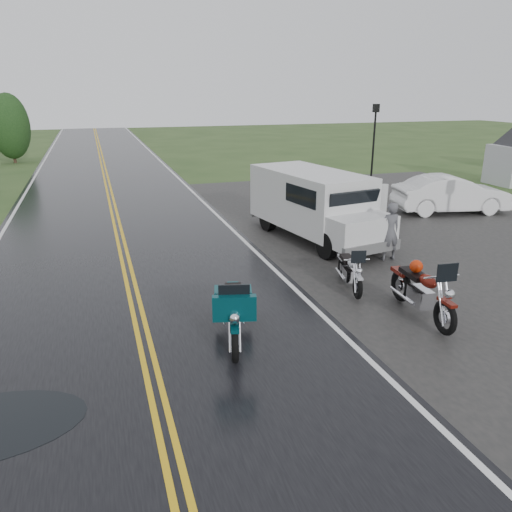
{
  "coord_description": "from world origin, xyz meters",
  "views": [
    {
      "loc": [
        -0.61,
        -8.5,
        4.69
      ],
      "look_at": [
        2.8,
        2.0,
        1.0
      ],
      "focal_mm": 35.0,
      "sensor_mm": 36.0,
      "label": 1
    }
  ],
  "objects": [
    {
      "name": "van_white",
      "position": [
        5.58,
        3.91,
        1.13
      ],
      "size": [
        3.11,
        6.02,
        2.25
      ],
      "primitive_type": null,
      "rotation": [
        0.0,
        0.0,
        0.17
      ],
      "color": "silver",
      "rests_on": "ground"
    },
    {
      "name": "road",
      "position": [
        0.0,
        10.0,
        0.02
      ],
      "size": [
        8.0,
        100.0,
        0.04
      ],
      "primitive_type": "cube",
      "color": "black",
      "rests_on": "ground"
    },
    {
      "name": "sedan_white",
      "position": [
        12.75,
        7.64,
        0.73
      ],
      "size": [
        4.67,
        2.4,
        1.47
      ],
      "primitive_type": "imported",
      "rotation": [
        0.0,
        0.0,
        1.37
      ],
      "color": "silver",
      "rests_on": "ground"
    },
    {
      "name": "motorcycle_teal",
      "position": [
        1.47,
        -0.87,
        0.71
      ],
      "size": [
        1.45,
        2.56,
        1.43
      ],
      "primitive_type": null,
      "rotation": [
        0.0,
        0.0,
        -0.25
      ],
      "color": "#05363C",
      "rests_on": "ground"
    },
    {
      "name": "tree_left_far",
      "position": [
        -5.6,
        28.76,
        1.94
      ],
      "size": [
        2.52,
        2.52,
        3.88
      ],
      "primitive_type": null,
      "color": "#1E3D19",
      "rests_on": "ground"
    },
    {
      "name": "parking_pad",
      "position": [
        11.0,
        5.0,
        0.01
      ],
      "size": [
        14.0,
        24.0,
        0.03
      ],
      "primitive_type": "cube",
      "color": "black",
      "rests_on": "ground"
    },
    {
      "name": "lamp_post_far_right",
      "position": [
        12.69,
        13.6,
        2.05
      ],
      "size": [
        0.35,
        0.35,
        4.09
      ],
      "primitive_type": null,
      "color": "black",
      "rests_on": "ground"
    },
    {
      "name": "ground",
      "position": [
        0.0,
        0.0,
        0.0
      ],
      "size": [
        120.0,
        120.0,
        0.0
      ],
      "primitive_type": "plane",
      "color": "#2D471E",
      "rests_on": "ground"
    },
    {
      "name": "motorcycle_red",
      "position": [
        5.7,
        -1.15,
        0.72
      ],
      "size": [
        1.09,
        2.49,
        1.43
      ],
      "primitive_type": null,
      "rotation": [
        0.0,
        0.0,
        -0.09
      ],
      "color": "#59110A",
      "rests_on": "ground"
    },
    {
      "name": "person_at_van",
      "position": [
        7.21,
        3.3,
        0.84
      ],
      "size": [
        0.61,
        0.4,
        1.67
      ],
      "primitive_type": "imported",
      "rotation": [
        0.0,
        0.0,
        3.13
      ],
      "color": "#4D4D52",
      "rests_on": "ground"
    },
    {
      "name": "motorcycle_silver",
      "position": [
        4.94,
        0.97,
        0.57
      ],
      "size": [
        1.11,
        2.02,
        1.13
      ],
      "primitive_type": null,
      "rotation": [
        0.0,
        0.0,
        -0.23
      ],
      "color": "#A9AAB1",
      "rests_on": "ground"
    }
  ]
}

